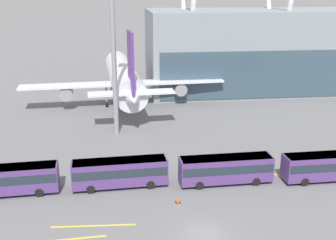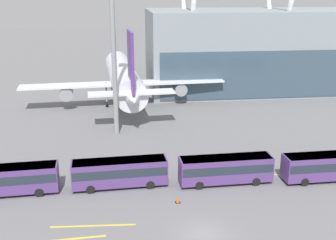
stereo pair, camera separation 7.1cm
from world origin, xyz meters
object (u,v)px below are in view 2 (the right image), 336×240
Objects in this scene: shuttle_bus_4 at (328,165)px; shuttle_bus_2 at (120,171)px; traffic_cone_1 at (178,200)px; shuttle_bus_3 at (226,168)px; airliner_at_gate_far at (124,78)px; shuttle_bus_1 at (8,178)px; floodlight_mast at (112,11)px.

shuttle_bus_2 is at bearing 176.03° from shuttle_bus_4.
shuttle_bus_2 is at bearing 143.02° from traffic_cone_1.
shuttle_bus_3 is at bearing 33.06° from traffic_cone_1.
traffic_cone_1 is (6.21, -4.67, -1.61)m from shuttle_bus_2.
shuttle_bus_3 is 12.55m from shuttle_bus_4.
airliner_at_gate_far is 37.02m from shuttle_bus_2.
shuttle_bus_4 is at bearing -151.84° from airliner_at_gate_far.
shuttle_bus_3 is at bearing -3.49° from shuttle_bus_1.
traffic_cone_1 is at bearing -148.63° from shuttle_bus_3.
shuttle_bus_4 is at bearing -38.60° from floodlight_mast.
shuttle_bus_2 is (-1.20, -36.83, -3.56)m from airliner_at_gate_far.
shuttle_bus_3 is (25.08, -0.07, 0.00)m from shuttle_bus_1.
shuttle_bus_1 is 1.01× the size of shuttle_bus_4.
traffic_cone_1 is (-18.87, -3.52, -1.61)m from shuttle_bus_4.
airliner_at_gate_far is at bearing 66.46° from shuttle_bus_1.
traffic_cone_1 is at bearing -39.87° from shuttle_bus_2.
shuttle_bus_2 is 0.37× the size of floodlight_mast.
shuttle_bus_1 is at bearing 167.40° from traffic_cone_1.
floodlight_mast reaches higher than shuttle_bus_2.
shuttle_bus_4 is 36.81m from floodlight_mast.
floodlight_mast is (12.17, 19.65, 17.18)m from shuttle_bus_1.
shuttle_bus_1 is at bearing 177.65° from shuttle_bus_4.
shuttle_bus_1 and shuttle_bus_4 have the same top height.
airliner_at_gate_far is at bearing 96.88° from traffic_cone_1.
shuttle_bus_3 is (12.54, -0.55, 0.00)m from shuttle_bus_2.
shuttle_bus_1 is at bearing 155.79° from airliner_at_gate_far.
shuttle_bus_4 is (25.08, -1.15, 0.00)m from shuttle_bus_2.
floodlight_mast is (-0.37, 19.16, 17.18)m from shuttle_bus_2.
floodlight_mast reaches higher than traffic_cone_1.
shuttle_bus_2 is 7.94m from traffic_cone_1.
floodlight_mast reaches higher than shuttle_bus_4.
shuttle_bus_1 is 37.62m from shuttle_bus_4.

